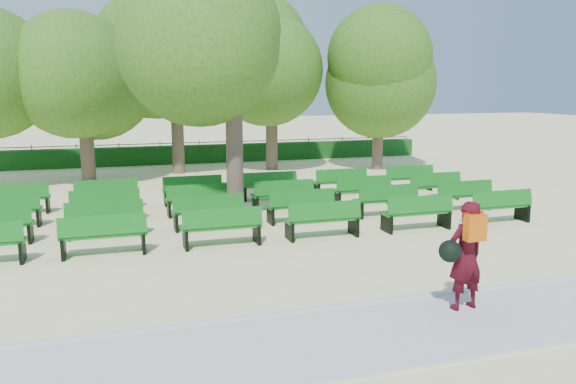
{
  "coord_description": "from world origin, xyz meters",
  "views": [
    {
      "loc": [
        -3.2,
        -14.71,
        3.75
      ],
      "look_at": [
        1.05,
        -1.0,
        1.1
      ],
      "focal_mm": 35.0,
      "sensor_mm": 36.0,
      "label": 1
    }
  ],
  "objects": [
    {
      "name": "tree_line",
      "position": [
        0.0,
        10.0,
        0.0
      ],
      "size": [
        21.8,
        6.8,
        7.04
      ],
      "primitive_type": null,
      "color": "#3D6E1D",
      "rests_on": "ground"
    },
    {
      "name": "paving",
      "position": [
        0.0,
        -7.4,
        0.03
      ],
      "size": [
        30.0,
        2.2,
        0.06
      ],
      "primitive_type": "cube",
      "color": "beige",
      "rests_on": "ground"
    },
    {
      "name": "tree_among",
      "position": [
        0.08,
        1.09,
        4.62
      ],
      "size": [
        4.67,
        4.67,
        6.74
      ],
      "color": "brown",
      "rests_on": "ground"
    },
    {
      "name": "person",
      "position": [
        2.3,
        -6.96,
        1.02
      ],
      "size": [
        0.9,
        0.56,
        1.87
      ],
      "rotation": [
        0.0,
        0.0,
        3.26
      ],
      "color": "#3E0813",
      "rests_on": "ground"
    },
    {
      "name": "hedge",
      "position": [
        0.0,
        14.0,
        0.45
      ],
      "size": [
        26.0,
        0.7,
        0.9
      ],
      "primitive_type": "cube",
      "color": "#144E17",
      "rests_on": "ground"
    },
    {
      "name": "curb",
      "position": [
        0.0,
        -6.25,
        0.05
      ],
      "size": [
        30.0,
        0.12,
        0.1
      ],
      "primitive_type": "cube",
      "color": "silver",
      "rests_on": "ground"
    },
    {
      "name": "fence",
      "position": [
        0.0,
        14.4,
        0.0
      ],
      "size": [
        26.0,
        0.1,
        1.02
      ],
      "primitive_type": null,
      "color": "black",
      "rests_on": "ground"
    },
    {
      "name": "bench_array",
      "position": [
        0.45,
        0.98,
        0.1
      ],
      "size": [
        1.96,
        0.76,
        1.21
      ],
      "rotation": [
        0.0,
        0.0,
        -0.09
      ],
      "color": "#126B19",
      "rests_on": "ground"
    },
    {
      "name": "ground",
      "position": [
        0.0,
        0.0,
        0.0
      ],
      "size": [
        120.0,
        120.0,
        0.0
      ],
      "primitive_type": "plane",
      "color": "#F4E3A2"
    }
  ]
}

